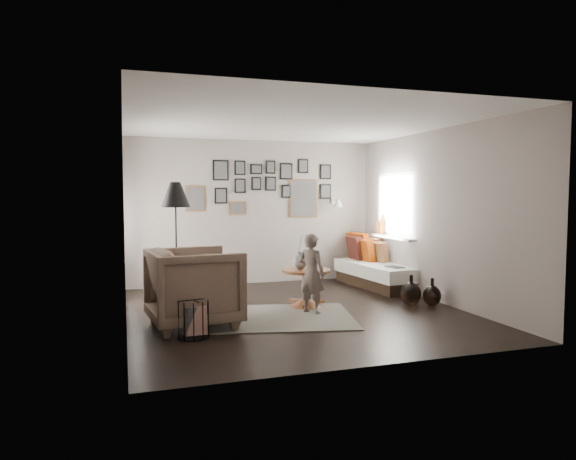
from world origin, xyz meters
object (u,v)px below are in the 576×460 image
object	(u,v)px
pedestal_table	(306,289)
magazine_basket	(194,319)
child	(312,274)
daybed	(377,270)
floor_lamp	(176,199)
armchair	(194,287)
demijohn_small	(432,295)
vase	(300,259)
demijohn_large	(411,294)

from	to	relation	value
pedestal_table	magazine_basket	size ratio (longest dim) A/B	1.61
magazine_basket	child	size ratio (longest dim) A/B	0.39
daybed	floor_lamp	size ratio (longest dim) A/B	1.08
floor_lamp	child	size ratio (longest dim) A/B	1.64
armchair	demijohn_small	bearing A→B (deg)	-95.24
pedestal_table	vase	world-z (taller)	vase
magazine_basket	demijohn_small	world-z (taller)	magazine_basket
armchair	floor_lamp	size ratio (longest dim) A/B	0.59
armchair	child	distance (m)	1.62
pedestal_table	floor_lamp	bearing A→B (deg)	160.62
daybed	demijohn_large	bearing A→B (deg)	-105.01
pedestal_table	demijohn_large	xyz separation A→B (m)	(1.49, -0.39, -0.08)
floor_lamp	pedestal_table	bearing A→B (deg)	-19.38
armchair	floor_lamp	world-z (taller)	floor_lamp
pedestal_table	armchair	xyz separation A→B (m)	(-1.68, -0.59, 0.23)
demijohn_small	child	xyz separation A→B (m)	(-1.84, 0.10, 0.39)
magazine_basket	demijohn_small	distance (m)	3.58
armchair	floor_lamp	bearing A→B (deg)	-2.25
daybed	demijohn_large	world-z (taller)	daybed
pedestal_table	demijohn_small	xyz separation A→B (m)	(1.77, -0.51, -0.10)
pedestal_table	demijohn_large	bearing A→B (deg)	-14.64
pedestal_table	armchair	distance (m)	1.80
floor_lamp	demijohn_small	size ratio (longest dim) A/B	4.40
child	magazine_basket	bearing A→B (deg)	78.30
floor_lamp	demijohn_large	xyz separation A→B (m)	(3.26, -1.01, -1.38)
armchair	demijohn_large	world-z (taller)	armchair
demijohn_large	vase	bearing A→B (deg)	165.39
demijohn_large	daybed	bearing A→B (deg)	80.10
child	vase	bearing A→B (deg)	-32.33
vase	daybed	distance (m)	2.24
pedestal_table	daybed	bearing A→B (deg)	34.32
armchair	demijohn_large	bearing A→B (deg)	-92.95
vase	magazine_basket	size ratio (longest dim) A/B	1.15
vase	floor_lamp	world-z (taller)	floor_lamp
demijohn_large	child	size ratio (longest dim) A/B	0.41
magazine_basket	demijohn_small	xyz separation A→B (m)	(3.52, 0.60, -0.06)
vase	daybed	world-z (taller)	vase
vase	child	xyz separation A→B (m)	(0.01, -0.43, -0.15)
armchair	child	world-z (taller)	child
floor_lamp	demijohn_large	bearing A→B (deg)	-17.25
magazine_basket	demijohn_large	world-z (taller)	demijohn_large
pedestal_table	child	size ratio (longest dim) A/B	0.63
vase	demijohn_small	world-z (taller)	vase
floor_lamp	demijohn_large	world-z (taller)	floor_lamp
daybed	demijohn_large	size ratio (longest dim) A/B	4.33
armchair	magazine_basket	size ratio (longest dim) A/B	2.47
child	daybed	bearing A→B (deg)	-82.75
vase	daybed	size ratio (longest dim) A/B	0.26
daybed	floor_lamp	xyz separation A→B (m)	(-3.54, -0.59, 1.27)
daybed	magazine_basket	xyz separation A→B (m)	(-3.53, -2.32, -0.07)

